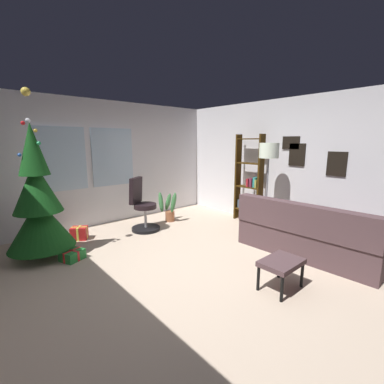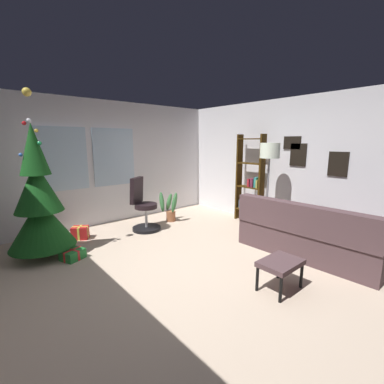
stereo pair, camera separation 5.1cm
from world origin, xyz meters
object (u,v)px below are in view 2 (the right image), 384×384
at_px(office_chair, 143,209).
at_px(potted_plant, 169,208).
at_px(couch, 318,235).
at_px(holiday_tree, 39,204).
at_px(gift_box_red, 80,233).
at_px(floor_lamp, 270,157).
at_px(gift_box_green, 73,254).
at_px(footstool, 280,265).
at_px(bookshelf, 250,184).

distance_m(office_chair, potted_plant, 0.76).
height_order(couch, holiday_tree, holiday_tree).
distance_m(gift_box_red, floor_lamp, 3.75).
distance_m(couch, gift_box_green, 3.78).
bearing_deg(potted_plant, couch, -75.74).
bearing_deg(gift_box_red, couch, -49.78).
xyz_separation_m(couch, holiday_tree, (-3.28, 2.71, 0.53)).
bearing_deg(potted_plant, holiday_tree, -175.18).
height_order(couch, gift_box_green, couch).
height_order(gift_box_red, potted_plant, potted_plant).
bearing_deg(footstool, couch, 7.24).
relative_size(footstool, office_chair, 0.49).
distance_m(gift_box_green, bookshelf, 3.70).
height_order(couch, potted_plant, couch).
relative_size(holiday_tree, gift_box_green, 6.71).
relative_size(footstool, floor_lamp, 0.30).
bearing_deg(floor_lamp, bookshelf, 63.60).
distance_m(gift_box_red, gift_box_green, 0.88).
relative_size(footstool, bookshelf, 0.27).
xyz_separation_m(holiday_tree, office_chair, (1.80, 0.07, -0.41)).
relative_size(gift_box_red, gift_box_green, 0.92).
distance_m(couch, floor_lamp, 1.63).
relative_size(bookshelf, potted_plant, 2.83).
bearing_deg(gift_box_green, potted_plant, 15.53).
distance_m(couch, holiday_tree, 4.29).
xyz_separation_m(couch, gift_box_red, (-2.62, 3.10, -0.19)).
bearing_deg(potted_plant, floor_lamp, -60.87).
height_order(bookshelf, potted_plant, bookshelf).
relative_size(holiday_tree, office_chair, 2.35).
bearing_deg(floor_lamp, couch, -103.42).
distance_m(gift_box_red, potted_plant, 1.89).
height_order(footstool, gift_box_red, footstool).
relative_size(couch, potted_plant, 3.13).
height_order(footstool, office_chair, office_chair).
bearing_deg(couch, floor_lamp, 76.58).
bearing_deg(holiday_tree, couch, -39.56).
bearing_deg(floor_lamp, gift_box_green, 159.98).
distance_m(footstool, gift_box_red, 3.51).
relative_size(couch, gift_box_green, 5.69).
height_order(gift_box_red, floor_lamp, floor_lamp).
bearing_deg(footstool, holiday_tree, 123.65).
xyz_separation_m(couch, potted_plant, (-0.74, 2.92, -0.00)).
xyz_separation_m(office_chair, potted_plant, (0.73, 0.14, -0.12)).
height_order(footstool, bookshelf, bookshelf).
distance_m(holiday_tree, office_chair, 1.85).
xyz_separation_m(gift_box_red, gift_box_green, (-0.37, -0.80, -0.04)).
height_order(holiday_tree, office_chair, holiday_tree).
bearing_deg(gift_box_red, office_chair, -15.29).
bearing_deg(gift_box_red, floor_lamp, -34.50).
bearing_deg(office_chair, gift_box_red, 164.71).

